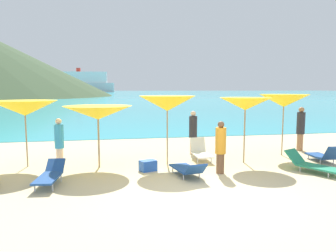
% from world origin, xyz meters
% --- Properties ---
extents(ground_plane, '(50.00, 100.00, 0.30)m').
position_xyz_m(ground_plane, '(0.00, 10.00, -0.15)').
color(ground_plane, beige).
extents(ocean_water, '(650.00, 440.00, 0.02)m').
position_xyz_m(ocean_water, '(0.00, 229.06, 0.01)').
color(ocean_water, '#2DADBC').
rests_on(ocean_water, ground_plane).
extents(umbrella_0, '(2.15, 2.15, 2.23)m').
position_xyz_m(umbrella_0, '(-4.87, 3.77, 1.97)').
color(umbrella_0, '#9E7F59').
rests_on(umbrella_0, ground_plane).
extents(umbrella_1, '(2.49, 2.49, 2.05)m').
position_xyz_m(umbrella_1, '(-2.49, 3.24, 1.83)').
color(umbrella_1, '#9E7F59').
rests_on(umbrella_1, ground_plane).
extents(umbrella_2, '(2.02, 2.02, 2.38)m').
position_xyz_m(umbrella_2, '(-0.17, 3.22, 2.11)').
color(umbrella_2, '#9E7F59').
rests_on(umbrella_2, ground_plane).
extents(umbrella_3, '(1.82, 1.82, 2.31)m').
position_xyz_m(umbrella_3, '(2.54, 2.95, 2.09)').
color(umbrella_3, '#9E7F59').
rests_on(umbrella_3, ground_plane).
extents(umbrella_4, '(1.93, 1.93, 2.40)m').
position_xyz_m(umbrella_4, '(4.55, 3.84, 2.15)').
color(umbrella_4, '#9E7F59').
rests_on(umbrella_4, ground_plane).
extents(lounge_chair_0, '(0.68, 1.51, 0.70)m').
position_xyz_m(lounge_chair_0, '(5.35, 2.42, 0.27)').
color(lounge_chair_0, '#1E478C').
rests_on(lounge_chair_0, ground_plane).
extents(lounge_chair_2, '(0.84, 1.63, 0.54)m').
position_xyz_m(lounge_chair_2, '(0.13, 1.54, 0.25)').
color(lounge_chair_2, '#1E478C').
rests_on(lounge_chair_2, ground_plane).
extents(lounge_chair_3, '(1.28, 1.81, 0.61)m').
position_xyz_m(lounge_chair_3, '(4.12, 1.35, 0.25)').
color(lounge_chair_3, '#268C66').
rests_on(lounge_chair_3, ground_plane).
extents(lounge_chair_4, '(0.67, 1.66, 0.56)m').
position_xyz_m(lounge_chair_4, '(-3.76, 1.50, 0.28)').
color(lounge_chair_4, '#1E478C').
rests_on(lounge_chair_4, ground_plane).
extents(lounge_chair_5, '(0.61, 1.32, 0.77)m').
position_xyz_m(lounge_chair_5, '(1.15, 3.61, 0.32)').
color(lounge_chair_5, white).
rests_on(lounge_chair_5, ground_plane).
extents(beachgoer_0, '(0.32, 0.32, 1.74)m').
position_xyz_m(beachgoer_0, '(1.18, 4.79, 0.92)').
color(beachgoer_0, beige).
rests_on(beachgoer_0, ground_plane).
extents(beachgoer_1, '(0.30, 0.30, 1.63)m').
position_xyz_m(beachgoer_1, '(-3.80, 3.60, 0.87)').
color(beachgoer_1, beige).
rests_on(beachgoer_1, ground_plane).
extents(beachgoer_2, '(0.33, 0.33, 1.85)m').
position_xyz_m(beachgoer_2, '(5.83, 4.61, 0.99)').
color(beachgoer_2, '#A3704C').
rests_on(beachgoer_2, ground_plane).
extents(beachgoer_3, '(0.33, 0.33, 1.63)m').
position_xyz_m(beachgoer_3, '(1.22, 1.74, 0.86)').
color(beachgoer_3, brown).
rests_on(beachgoer_3, ground_plane).
extents(cooler_box, '(0.59, 0.51, 0.34)m').
position_xyz_m(cooler_box, '(-0.95, 2.45, 0.17)').
color(cooler_box, blue).
rests_on(cooler_box, ground_plane).
extents(cruise_ship, '(45.19, 12.12, 19.28)m').
position_xyz_m(cruise_ship, '(-19.29, 258.33, 7.24)').
color(cruise_ship, silver).
rests_on(cruise_ship, ocean_water).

